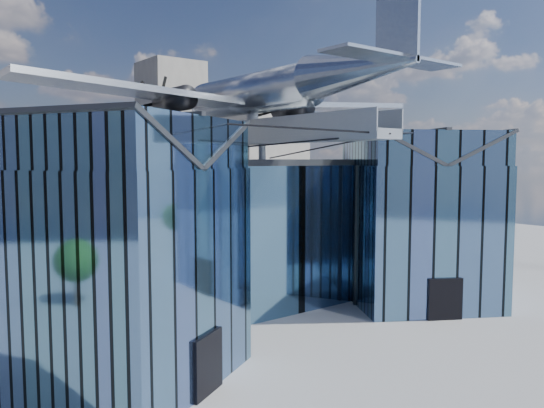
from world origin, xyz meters
TOP-DOWN VIEW (x-y plane):
  - ground_plane at (0.00, 0.00)m, footprint 120.00×120.00m
  - museum at (0.00, 5.82)m, footprint 32.88×24.50m
  - bg_towers at (1.45, 50.49)m, footprint 77.00×24.50m
  - tree_side_e at (23.03, 9.19)m, footprint 4.95×4.95m

SIDE VIEW (x-z plane):
  - ground_plane at x=0.00m, z-range 0.00..0.00m
  - tree_side_e at x=23.03m, z-range 1.07..7.15m
  - museum at x=0.00m, z-range -3.26..14.34m
  - bg_towers at x=1.45m, z-range -2.99..23.01m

